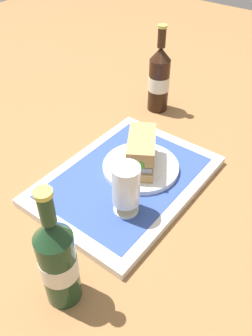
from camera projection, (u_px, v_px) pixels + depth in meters
name	position (u px, v px, depth m)	size (l,w,h in m)	color
ground_plane	(126.00, 183.00, 0.87)	(3.00, 3.00, 0.00)	olive
tray	(126.00, 180.00, 0.86)	(0.44, 0.32, 0.02)	silver
placemat	(126.00, 177.00, 0.86)	(0.38, 0.27, 0.00)	#2D4793
plate	(141.00, 167.00, 0.87)	(0.19, 0.19, 0.01)	white
sandwich	(141.00, 152.00, 0.84)	(0.14, 0.12, 0.08)	tan
beer_glass	(126.00, 188.00, 0.73)	(0.06, 0.06, 0.12)	silver
beer_bottle	(58.00, 261.00, 0.58)	(0.07, 0.07, 0.27)	#19381E
second_bottle	(159.00, 79.00, 1.07)	(0.07, 0.07, 0.27)	black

